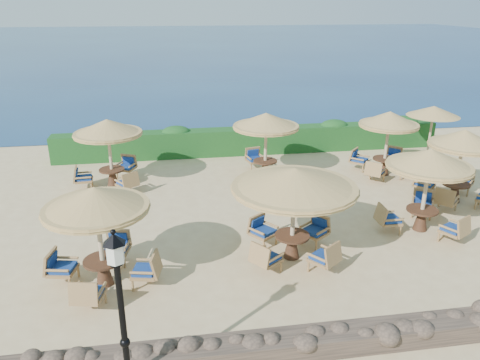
# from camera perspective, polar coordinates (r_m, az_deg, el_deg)

# --- Properties ---
(ground) EXTENTS (120.00, 120.00, 0.00)m
(ground) POSITION_cam_1_polar(r_m,az_deg,el_deg) (15.63, 6.19, -4.62)
(ground) COLOR #CEB583
(ground) RESTS_ON ground
(sea) EXTENTS (160.00, 160.00, 0.00)m
(sea) POSITION_cam_1_polar(r_m,az_deg,el_deg) (83.93, -6.64, 16.25)
(sea) COLOR #0C2550
(sea) RESTS_ON ground
(hedge) EXTENTS (18.00, 0.90, 1.20)m
(hedge) POSITION_cam_1_polar(r_m,az_deg,el_deg) (22.00, 1.43, 4.81)
(hedge) COLOR #143E18
(hedge) RESTS_ON ground
(stone_wall) EXTENTS (15.00, 0.65, 0.44)m
(stone_wall) POSITION_cam_1_polar(r_m,az_deg,el_deg) (10.56, 15.31, -17.89)
(stone_wall) COLOR brown
(stone_wall) RESTS_ON ground
(lamp_post) EXTENTS (0.44, 0.44, 3.31)m
(lamp_post) POSITION_cam_1_polar(r_m,az_deg,el_deg) (8.57, -14.05, -16.84)
(lamp_post) COLOR black
(lamp_post) RESTS_ON ground
(extra_parasol) EXTENTS (2.30, 2.30, 2.41)m
(extra_parasol) POSITION_cam_1_polar(r_m,az_deg,el_deg) (22.57, 22.52, 7.75)
(extra_parasol) COLOR #C3AE8A
(extra_parasol) RESTS_ON ground
(cafe_set_0) EXTENTS (2.88, 2.88, 2.65)m
(cafe_set_0) POSITION_cam_1_polar(r_m,az_deg,el_deg) (11.80, -16.93, -4.88)
(cafe_set_0) COLOR #C3AE8A
(cafe_set_0) RESTS_ON ground
(cafe_set_1) EXTENTS (3.41, 3.41, 2.65)m
(cafe_set_1) POSITION_cam_1_polar(r_m,az_deg,el_deg) (12.50, 6.62, -1.58)
(cafe_set_1) COLOR #C3AE8A
(cafe_set_1) RESTS_ON ground
(cafe_set_2) EXTENTS (2.68, 2.77, 2.65)m
(cafe_set_2) POSITION_cam_1_polar(r_m,az_deg,el_deg) (15.14, 21.92, 0.63)
(cafe_set_2) COLOR #C3AE8A
(cafe_set_2) RESTS_ON ground
(cafe_set_3) EXTENTS (2.71, 2.76, 2.65)m
(cafe_set_3) POSITION_cam_1_polar(r_m,az_deg,el_deg) (18.24, -15.72, 4.70)
(cafe_set_3) COLOR #C3AE8A
(cafe_set_3) RESTS_ON ground
(cafe_set_4) EXTENTS (2.64, 2.88, 2.65)m
(cafe_set_4) POSITION_cam_1_polar(r_m,az_deg,el_deg) (18.55, 3.18, 6.14)
(cafe_set_4) COLOR #C3AE8A
(cafe_set_4) RESTS_ON ground
(cafe_set_5) EXTENTS (2.51, 2.51, 2.65)m
(cafe_set_5) POSITION_cam_1_polar(r_m,az_deg,el_deg) (19.78, 17.55, 5.27)
(cafe_set_5) COLOR #C3AE8A
(cafe_set_5) RESTS_ON ground
(cafe_set_6) EXTENTS (2.53, 2.53, 2.65)m
(cafe_set_6) POSITION_cam_1_polar(r_m,az_deg,el_deg) (17.90, 25.32, 2.54)
(cafe_set_6) COLOR #C3AE8A
(cafe_set_6) RESTS_ON ground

